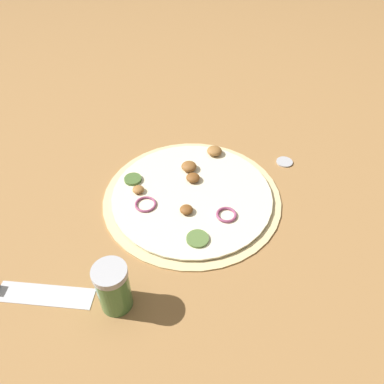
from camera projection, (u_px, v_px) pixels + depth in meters
The scene contains 4 objects.
ground_plane at pixel (192, 198), 0.80m from camera, with size 3.00×3.00×0.00m, color #9E703F.
pizza at pixel (192, 195), 0.80m from camera, with size 0.38×0.38×0.03m.
spice_jar at pixel (113, 287), 0.59m from camera, with size 0.06×0.06×0.09m.
loose_cap at pixel (285, 161), 0.88m from camera, with size 0.04×0.04×0.01m.
Camera 1 is at (-0.05, -0.57, 0.57)m, focal length 35.00 mm.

